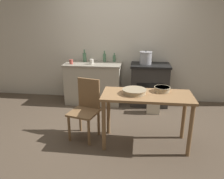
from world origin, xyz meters
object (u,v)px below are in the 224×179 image
(stove, at_px, (149,84))
(cup_center, at_px, (92,62))
(bottle_far_left, at_px, (114,58))
(bottle_left, at_px, (105,58))
(bottle_mid_left, at_px, (85,57))
(chair, at_px, (86,107))
(mixing_bowl_large, at_px, (134,91))
(stock_pot, at_px, (146,58))
(work_table, at_px, (147,103))
(mixing_bowl_small, at_px, (162,89))
(cup_center_left, at_px, (71,62))
(flour_sack, at_px, (153,103))

(stove, bearing_deg, cup_center, -174.16)
(bottle_far_left, distance_m, bottle_left, 0.21)
(bottle_far_left, bearing_deg, bottle_mid_left, -172.77)
(chair, bearing_deg, mixing_bowl_large, 5.39)
(stock_pot, bearing_deg, bottle_left, 169.93)
(work_table, bearing_deg, mixing_bowl_small, 33.67)
(bottle_far_left, bearing_deg, chair, -98.24)
(bottle_left, bearing_deg, stove, -9.49)
(bottle_far_left, distance_m, bottle_mid_left, 0.64)
(work_table, bearing_deg, cup_center_left, 136.65)
(stove, bearing_deg, cup_center_left, -174.49)
(work_table, height_order, bottle_far_left, bottle_far_left)
(stove, relative_size, stock_pot, 3.13)
(stock_pot, distance_m, mixing_bowl_large, 1.61)
(stove, relative_size, bottle_mid_left, 3.34)
(flour_sack, height_order, bottle_far_left, bottle_far_left)
(bottle_far_left, relative_size, cup_center_left, 2.05)
(stock_pot, height_order, mixing_bowl_large, stock_pot)
(chair, relative_size, stock_pot, 3.27)
(work_table, height_order, bottle_mid_left, bottle_mid_left)
(mixing_bowl_small, height_order, bottle_left, bottle_left)
(stock_pot, distance_m, mixing_bowl_small, 1.48)
(bottle_left, distance_m, cup_center_left, 0.72)
(chair, bearing_deg, cup_center_left, 129.74)
(mixing_bowl_small, distance_m, bottle_far_left, 1.87)
(bottle_left, relative_size, cup_center, 2.26)
(work_table, distance_m, chair, 0.93)
(mixing_bowl_small, height_order, bottle_mid_left, bottle_mid_left)
(stove, distance_m, mixing_bowl_large, 1.65)
(work_table, xyz_separation_m, bottle_mid_left, (-1.30, 1.71, 0.31))
(stove, relative_size, mixing_bowl_small, 3.77)
(stock_pot, height_order, bottle_mid_left, stock_pot)
(stove, distance_m, flour_sack, 0.53)
(flour_sack, relative_size, bottle_left, 1.77)
(stock_pot, xyz_separation_m, cup_center_left, (-1.52, -0.17, -0.09))
(flour_sack, bearing_deg, mixing_bowl_small, -87.82)
(stock_pot, distance_m, bottle_left, 0.89)
(work_table, distance_m, bottle_far_left, 1.93)
(stove, distance_m, bottle_left, 1.12)
(work_table, xyz_separation_m, cup_center_left, (-1.52, 1.43, 0.26))
(bottle_left, bearing_deg, bottle_mid_left, -173.80)
(bottle_left, height_order, bottle_mid_left, bottle_mid_left)
(stove, bearing_deg, work_table, -93.84)
(flour_sack, relative_size, mixing_bowl_large, 1.24)
(cup_center, bearing_deg, mixing_bowl_large, -57.90)
(mixing_bowl_large, distance_m, mixing_bowl_small, 0.41)
(chair, height_order, cup_center_left, cup_center_left)
(chair, xyz_separation_m, cup_center_left, (-0.61, 1.31, 0.43))
(bottle_far_left, bearing_deg, mixing_bowl_small, -61.94)
(bottle_left, bearing_deg, flour_sack, -31.25)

